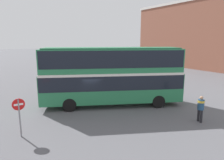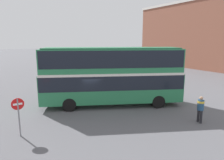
% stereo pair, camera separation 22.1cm
% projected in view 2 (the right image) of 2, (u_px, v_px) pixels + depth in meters
% --- Properties ---
extents(ground_plane, '(240.00, 240.00, 0.00)m').
position_uv_depth(ground_plane, '(94.00, 106.00, 16.46)').
color(ground_plane, '#5B5B60').
extents(double_decker_bus, '(11.30, 6.93, 4.79)m').
position_uv_depth(double_decker_bus, '(112.00, 73.00, 16.24)').
color(double_decker_bus, '#287A4C').
rests_on(double_decker_bus, ground_plane).
extents(pedestrian_foreground, '(0.54, 0.54, 1.78)m').
position_uv_depth(pedestrian_foreground, '(201.00, 107.00, 13.06)').
color(pedestrian_foreground, '#232328').
rests_on(pedestrian_foreground, ground_plane).
extents(parked_car_kerb_near, '(4.29, 2.64, 1.67)m').
position_uv_depth(parked_car_kerb_near, '(75.00, 69.00, 31.67)').
color(parked_car_kerb_near, navy).
rests_on(parked_car_kerb_near, ground_plane).
extents(no_entry_sign, '(0.67, 0.08, 2.24)m').
position_uv_depth(no_entry_sign, '(18.00, 111.00, 11.07)').
color(no_entry_sign, gray).
rests_on(no_entry_sign, ground_plane).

